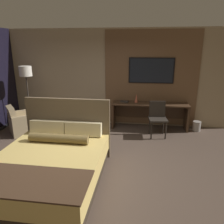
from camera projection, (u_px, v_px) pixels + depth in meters
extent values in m
plane|color=#4C3D33|center=(90.00, 165.00, 4.41)|extent=(16.00, 16.00, 0.00)
cube|color=tan|center=(109.00, 78.00, 6.47)|extent=(7.20, 0.06, 2.80)
cube|color=brown|center=(151.00, 79.00, 6.27)|extent=(2.65, 0.03, 2.70)
cube|color=#33281E|center=(48.00, 179.00, 3.76)|extent=(1.72, 2.10, 0.22)
cube|color=tan|center=(47.00, 165.00, 3.68)|extent=(1.77, 2.17, 0.31)
cube|color=#422D1E|center=(24.00, 181.00, 2.96)|extent=(1.79, 0.76, 0.02)
cube|color=brown|center=(68.00, 127.00, 4.67)|extent=(1.81, 0.08, 1.27)
cube|color=beige|center=(48.00, 127.00, 4.58)|extent=(0.75, 0.23, 0.31)
cube|color=beige|center=(84.00, 129.00, 4.48)|extent=(0.75, 0.23, 0.31)
cylinder|color=brown|center=(59.00, 138.00, 4.15)|extent=(1.15, 0.17, 0.17)
cube|color=#422D1E|center=(150.00, 104.00, 6.19)|extent=(2.15, 0.52, 0.03)
cube|color=#422D1E|center=(113.00, 115.00, 6.44)|extent=(0.06, 0.47, 0.72)
cube|color=#422D1E|center=(187.00, 118.00, 6.16)|extent=(0.06, 0.47, 0.72)
cube|color=#422D1E|center=(149.00, 112.00, 6.50)|extent=(2.03, 0.02, 0.36)
cube|color=black|center=(151.00, 70.00, 6.17)|extent=(1.27, 0.04, 0.71)
cube|color=black|center=(151.00, 71.00, 6.15)|extent=(1.19, 0.01, 0.66)
cube|color=#28231E|center=(158.00, 120.00, 5.68)|extent=(0.50, 0.48, 0.05)
cube|color=#28231E|center=(157.00, 109.00, 5.79)|extent=(0.43, 0.15, 0.42)
cylinder|color=black|center=(151.00, 131.00, 5.59)|extent=(0.04, 0.04, 0.45)
cylinder|color=black|center=(166.00, 131.00, 5.58)|extent=(0.04, 0.04, 0.45)
cylinder|color=black|center=(150.00, 126.00, 5.92)|extent=(0.04, 0.04, 0.45)
cylinder|color=black|center=(163.00, 126.00, 5.91)|extent=(0.04, 0.04, 0.45)
cube|color=#998460|center=(24.00, 125.00, 6.03)|extent=(0.84, 0.82, 0.42)
cube|color=#998460|center=(12.00, 113.00, 5.78)|extent=(0.48, 0.51, 0.38)
cube|color=#998460|center=(26.00, 126.00, 5.76)|extent=(0.57, 0.52, 0.56)
cube|color=#998460|center=(21.00, 120.00, 6.25)|extent=(0.57, 0.52, 0.56)
cylinder|color=#282623|center=(32.00, 126.00, 6.54)|extent=(0.28, 0.28, 0.03)
cylinder|color=#332D28|center=(29.00, 101.00, 6.32)|extent=(0.03, 0.03, 1.54)
cylinder|color=silver|center=(25.00, 71.00, 6.07)|extent=(0.34, 0.34, 0.28)
cone|color=#B2563D|center=(136.00, 98.00, 6.25)|extent=(0.10, 0.10, 0.25)
cube|color=#332D28|center=(125.00, 102.00, 6.31)|extent=(0.26, 0.22, 0.03)
cylinder|color=gray|center=(197.00, 126.00, 6.15)|extent=(0.22, 0.22, 0.28)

